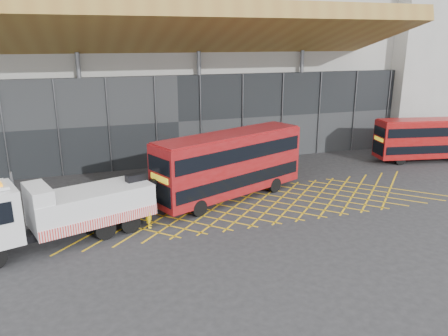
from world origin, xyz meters
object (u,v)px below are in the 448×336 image
object	(u,v)px
recovery_truck	(56,210)
bus_second	(428,138)
bus_towed	(230,163)
worker	(149,213)

from	to	relation	value
recovery_truck	bus_second	xyz separation A→B (m)	(32.19, 7.42, 0.27)
bus_towed	bus_second	world-z (taller)	bus_towed
recovery_truck	bus_second	world-z (taller)	recovery_truck
bus_second	worker	world-z (taller)	bus_second
recovery_truck	bus_second	distance (m)	33.04
bus_second	recovery_truck	bearing A→B (deg)	-156.85
worker	recovery_truck	bearing A→B (deg)	103.55
bus_towed	bus_second	xyz separation A→B (m)	(20.77, 3.73, -0.44)
bus_second	worker	bearing A→B (deg)	-155.34
worker	bus_second	bearing A→B (deg)	-66.71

